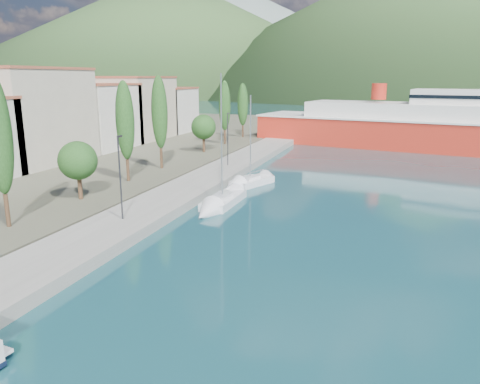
% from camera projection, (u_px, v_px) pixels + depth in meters
% --- Properties ---
extents(ground, '(1400.00, 1400.00, 0.00)m').
position_uv_depth(ground, '(361.00, 117.00, 129.22)').
color(ground, '#184851').
extents(quay, '(5.00, 88.00, 0.80)m').
position_uv_depth(quay, '(191.00, 188.00, 45.31)').
color(quay, gray).
rests_on(quay, ground).
extents(town_buildings, '(9.20, 69.20, 11.30)m').
position_uv_depth(town_buildings, '(64.00, 119.00, 61.19)').
color(town_buildings, beige).
rests_on(town_buildings, land_strip).
extents(tree_row, '(3.39, 62.36, 10.57)m').
position_uv_depth(tree_row, '(155.00, 125.00, 51.28)').
color(tree_row, '#47301E').
rests_on(tree_row, land_strip).
extents(lamp_posts, '(0.15, 45.94, 6.06)m').
position_uv_depth(lamp_posts, '(119.00, 175.00, 33.24)').
color(lamp_posts, '#2D2D33').
rests_on(lamp_posts, quay).
extents(sailboat_near, '(2.31, 8.40, 12.04)m').
position_uv_depth(sailboat_near, '(215.00, 207.00, 39.19)').
color(sailboat_near, silver).
rests_on(sailboat_near, ground).
extents(sailboat_mid, '(4.51, 7.10, 9.97)m').
position_uv_depth(sailboat_mid, '(242.00, 185.00, 47.19)').
color(sailboat_mid, silver).
rests_on(sailboat_mid, ground).
extents(ferry, '(53.63, 20.32, 10.43)m').
position_uv_depth(ferry, '(425.00, 128.00, 72.07)').
color(ferry, red).
rests_on(ferry, ground).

